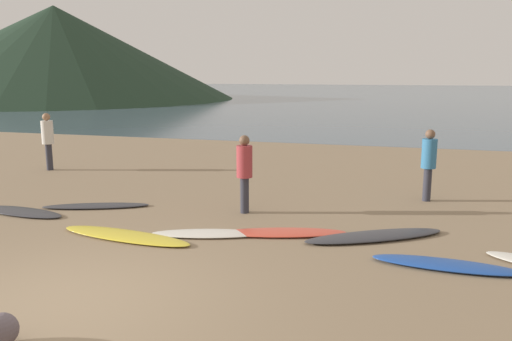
{
  "coord_description": "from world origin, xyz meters",
  "views": [
    {
      "loc": [
        3.94,
        -4.97,
        2.8
      ],
      "look_at": [
        0.76,
        6.07,
        0.6
      ],
      "focal_mm": 36.07,
      "sensor_mm": 36.0,
      "label": 1
    }
  ],
  "objects_px": {
    "surfboard_4": "(207,233)",
    "surfboard_7": "(446,265)",
    "person_2": "(244,168)",
    "beach_rock_near": "(1,330)",
    "surfboard_3": "(125,236)",
    "surfboard_2": "(96,206)",
    "surfboard_1": "(22,212)",
    "person_3": "(48,137)",
    "person_1": "(429,159)",
    "surfboard_6": "(375,236)",
    "surfboard_5": "(283,232)"
  },
  "relations": [
    {
      "from": "surfboard_5",
      "to": "beach_rock_near",
      "type": "xyz_separation_m",
      "value": [
        -1.96,
        -4.45,
        0.14
      ]
    },
    {
      "from": "surfboard_2",
      "to": "surfboard_6",
      "type": "xyz_separation_m",
      "value": [
        5.77,
        -0.48,
        0.01
      ]
    },
    {
      "from": "surfboard_5",
      "to": "person_2",
      "type": "xyz_separation_m",
      "value": [
        -1.08,
        1.18,
        0.89
      ]
    },
    {
      "from": "surfboard_3",
      "to": "person_2",
      "type": "height_order",
      "value": "person_2"
    },
    {
      "from": "person_3",
      "to": "surfboard_4",
      "type": "bearing_deg",
      "value": 166.04
    },
    {
      "from": "person_3",
      "to": "surfboard_7",
      "type": "bearing_deg",
      "value": 174.91
    },
    {
      "from": "surfboard_4",
      "to": "surfboard_7",
      "type": "xyz_separation_m",
      "value": [
        3.9,
        -0.45,
        0.01
      ]
    },
    {
      "from": "surfboard_4",
      "to": "surfboard_2",
      "type": "bearing_deg",
      "value": 142.86
    },
    {
      "from": "surfboard_7",
      "to": "surfboard_1",
      "type": "bearing_deg",
      "value": 177.94
    },
    {
      "from": "surfboard_1",
      "to": "person_1",
      "type": "bearing_deg",
      "value": 30.1
    },
    {
      "from": "surfboard_7",
      "to": "person_3",
      "type": "relative_size",
      "value": 1.27
    },
    {
      "from": "surfboard_6",
      "to": "surfboard_3",
      "type": "bearing_deg",
      "value": 164.53
    },
    {
      "from": "surfboard_6",
      "to": "beach_rock_near",
      "type": "height_order",
      "value": "beach_rock_near"
    },
    {
      "from": "person_2",
      "to": "surfboard_4",
      "type": "bearing_deg",
      "value": -115.76
    },
    {
      "from": "surfboard_3",
      "to": "surfboard_2",
      "type": "bearing_deg",
      "value": 142.41
    },
    {
      "from": "person_2",
      "to": "person_3",
      "type": "xyz_separation_m",
      "value": [
        -6.83,
        2.86,
        0.04
      ]
    },
    {
      "from": "surfboard_4",
      "to": "surfboard_1",
      "type": "bearing_deg",
      "value": 159.58
    },
    {
      "from": "surfboard_7",
      "to": "surfboard_3",
      "type": "bearing_deg",
      "value": -176.1
    },
    {
      "from": "surfboard_4",
      "to": "surfboard_3",
      "type": "bearing_deg",
      "value": -175.09
    },
    {
      "from": "surfboard_2",
      "to": "person_2",
      "type": "xyz_separation_m",
      "value": [
        3.14,
        0.47,
        0.9
      ]
    },
    {
      "from": "person_1",
      "to": "person_2",
      "type": "distance_m",
      "value": 4.12
    },
    {
      "from": "surfboard_6",
      "to": "person_3",
      "type": "bearing_deg",
      "value": 126.99
    },
    {
      "from": "surfboard_6",
      "to": "surfboard_7",
      "type": "height_order",
      "value": "surfboard_7"
    },
    {
      "from": "person_2",
      "to": "person_3",
      "type": "height_order",
      "value": "person_3"
    },
    {
      "from": "surfboard_2",
      "to": "surfboard_1",
      "type": "bearing_deg",
      "value": -166.1
    },
    {
      "from": "surfboard_7",
      "to": "beach_rock_near",
      "type": "distance_m",
      "value": 5.82
    },
    {
      "from": "person_1",
      "to": "beach_rock_near",
      "type": "xyz_separation_m",
      "value": [
        -4.46,
        -7.68,
        -0.76
      ]
    },
    {
      "from": "surfboard_1",
      "to": "beach_rock_near",
      "type": "relative_size",
      "value": 5.67
    },
    {
      "from": "person_3",
      "to": "surfboard_6",
      "type": "bearing_deg",
      "value": 177.97
    },
    {
      "from": "surfboard_1",
      "to": "surfboard_7",
      "type": "xyz_separation_m",
      "value": [
        8.01,
        -0.76,
        0.02
      ]
    },
    {
      "from": "surfboard_2",
      "to": "person_3",
      "type": "distance_m",
      "value": 5.06
    },
    {
      "from": "surfboard_1",
      "to": "surfboard_4",
      "type": "height_order",
      "value": "surfboard_4"
    },
    {
      "from": "surfboard_2",
      "to": "surfboard_3",
      "type": "bearing_deg",
      "value": -66.17
    },
    {
      "from": "surfboard_3",
      "to": "surfboard_7",
      "type": "bearing_deg",
      "value": 7.93
    },
    {
      "from": "surfboard_1",
      "to": "surfboard_4",
      "type": "xyz_separation_m",
      "value": [
        4.12,
        -0.3,
        0.0
      ]
    },
    {
      "from": "surfboard_4",
      "to": "person_2",
      "type": "relative_size",
      "value": 1.24
    },
    {
      "from": "surfboard_1",
      "to": "surfboard_3",
      "type": "height_order",
      "value": "surfboard_3"
    },
    {
      "from": "surfboard_6",
      "to": "person_2",
      "type": "relative_size",
      "value": 1.62
    },
    {
      "from": "surfboard_6",
      "to": "person_2",
      "type": "height_order",
      "value": "person_2"
    },
    {
      "from": "beach_rock_near",
      "to": "surfboard_4",
      "type": "bearing_deg",
      "value": 80.16
    },
    {
      "from": "surfboard_4",
      "to": "person_2",
      "type": "xyz_separation_m",
      "value": [
        0.19,
        1.6,
        0.9
      ]
    },
    {
      "from": "person_2",
      "to": "person_3",
      "type": "distance_m",
      "value": 7.41
    },
    {
      "from": "surfboard_1",
      "to": "surfboard_5",
      "type": "bearing_deg",
      "value": 8.33
    },
    {
      "from": "surfboard_5",
      "to": "person_3",
      "type": "height_order",
      "value": "person_3"
    },
    {
      "from": "surfboard_4",
      "to": "person_2",
      "type": "bearing_deg",
      "value": 67.02
    },
    {
      "from": "surfboard_3",
      "to": "surfboard_4",
      "type": "height_order",
      "value": "surfboard_3"
    },
    {
      "from": "person_1",
      "to": "surfboard_6",
      "type": "bearing_deg",
      "value": -34.98
    },
    {
      "from": "surfboard_4",
      "to": "beach_rock_near",
      "type": "xyz_separation_m",
      "value": [
        -0.7,
        -4.03,
        0.14
      ]
    },
    {
      "from": "person_2",
      "to": "beach_rock_near",
      "type": "xyz_separation_m",
      "value": [
        -0.89,
        -5.63,
        -0.75
      ]
    },
    {
      "from": "surfboard_1",
      "to": "person_3",
      "type": "height_order",
      "value": "person_3"
    }
  ]
}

